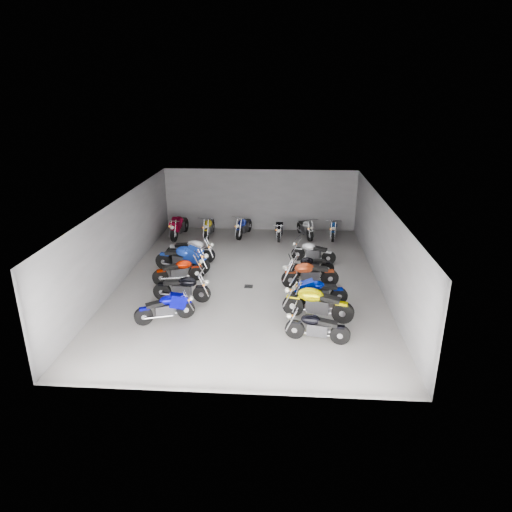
% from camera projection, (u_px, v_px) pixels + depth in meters
% --- Properties ---
extents(ground, '(14.00, 14.00, 0.00)m').
position_uv_depth(ground, '(250.00, 281.00, 17.92)').
color(ground, gray).
rests_on(ground, ground).
extents(wall_back, '(10.00, 0.10, 3.20)m').
position_uv_depth(wall_back, '(260.00, 200.00, 23.90)').
color(wall_back, gray).
rests_on(wall_back, ground).
extents(wall_left, '(0.10, 14.00, 3.20)m').
position_uv_depth(wall_left, '(121.00, 240.00, 17.67)').
color(wall_left, gray).
rests_on(wall_left, ground).
extents(wall_right, '(0.10, 14.00, 3.20)m').
position_uv_depth(wall_right, '(383.00, 246.00, 17.05)').
color(wall_right, gray).
rests_on(wall_right, ground).
extents(ceiling, '(10.00, 14.00, 0.04)m').
position_uv_depth(ceiling, '(249.00, 201.00, 16.79)').
color(ceiling, black).
rests_on(ceiling, wall_back).
extents(drain_grate, '(0.32, 0.32, 0.01)m').
position_uv_depth(drain_grate, '(249.00, 286.00, 17.45)').
color(drain_grate, black).
rests_on(drain_grate, ground).
extents(motorcycle_left_b, '(1.85, 0.94, 0.87)m').
position_uv_depth(motorcycle_left_b, '(166.00, 308.00, 14.73)').
color(motorcycle_left_b, black).
rests_on(motorcycle_left_b, ground).
extents(motorcycle_left_c, '(2.09, 0.45, 0.92)m').
position_uv_depth(motorcycle_left_c, '(182.00, 288.00, 16.11)').
color(motorcycle_left_c, black).
rests_on(motorcycle_left_c, ground).
extents(motorcycle_left_d, '(1.92, 0.92, 0.89)m').
position_uv_depth(motorcycle_left_d, '(179.00, 271.00, 17.66)').
color(motorcycle_left_d, black).
rests_on(motorcycle_left_d, ground).
extents(motorcycle_left_e, '(2.37, 0.73, 1.06)m').
position_uv_depth(motorcycle_left_e, '(183.00, 259.00, 18.63)').
color(motorcycle_left_e, black).
rests_on(motorcycle_left_e, ground).
extents(motorcycle_left_f, '(2.21, 0.50, 0.97)m').
position_uv_depth(motorcycle_left_f, '(191.00, 250.00, 19.76)').
color(motorcycle_left_f, black).
rests_on(motorcycle_left_f, ground).
extents(motorcycle_right_a, '(1.95, 0.52, 0.86)m').
position_uv_depth(motorcycle_right_a, '(317.00, 327.00, 13.56)').
color(motorcycle_right_a, black).
rests_on(motorcycle_right_a, ground).
extents(motorcycle_right_b, '(2.33, 0.77, 1.04)m').
position_uv_depth(motorcycle_right_b, '(317.00, 303.00, 14.83)').
color(motorcycle_right_b, black).
rests_on(motorcycle_right_b, ground).
extents(motorcycle_right_c, '(2.00, 0.49, 0.88)m').
position_uv_depth(motorcycle_right_c, '(319.00, 292.00, 15.84)').
color(motorcycle_right_c, black).
rests_on(motorcycle_right_c, ground).
extents(motorcycle_right_d, '(2.19, 0.53, 0.97)m').
position_uv_depth(motorcycle_right_d, '(309.00, 274.00, 17.25)').
color(motorcycle_right_d, black).
rests_on(motorcycle_right_d, ground).
extents(motorcycle_right_e, '(1.86, 0.59, 0.83)m').
position_uv_depth(motorcycle_right_e, '(311.00, 266.00, 18.23)').
color(motorcycle_right_e, black).
rests_on(motorcycle_right_e, ground).
extents(motorcycle_right_f, '(1.91, 0.72, 0.86)m').
position_uv_depth(motorcycle_right_f, '(313.00, 252.00, 19.70)').
color(motorcycle_right_f, black).
rests_on(motorcycle_right_f, ground).
extents(motorcycle_back_a, '(0.53, 2.35, 1.04)m').
position_uv_depth(motorcycle_back_a, '(179.00, 226.00, 23.03)').
color(motorcycle_back_a, black).
rests_on(motorcycle_back_a, ground).
extents(motorcycle_back_b, '(0.42, 2.11, 0.93)m').
position_uv_depth(motorcycle_back_b, '(209.00, 227.00, 23.08)').
color(motorcycle_back_b, black).
rests_on(motorcycle_back_b, ground).
extents(motorcycle_back_c, '(0.66, 2.09, 0.93)m').
position_uv_depth(motorcycle_back_c, '(244.00, 226.00, 23.18)').
color(motorcycle_back_c, black).
rests_on(motorcycle_back_c, ground).
extents(motorcycle_back_d, '(0.39, 1.92, 0.84)m').
position_uv_depth(motorcycle_back_d, '(280.00, 229.00, 22.85)').
color(motorcycle_back_d, black).
rests_on(motorcycle_back_d, ground).
extents(motorcycle_back_e, '(0.78, 1.93, 0.88)m').
position_uv_depth(motorcycle_back_e, '(305.00, 228.00, 22.99)').
color(motorcycle_back_e, black).
rests_on(motorcycle_back_e, ground).
extents(motorcycle_back_f, '(0.45, 1.98, 0.87)m').
position_uv_depth(motorcycle_back_f, '(333.00, 229.00, 22.92)').
color(motorcycle_back_f, black).
rests_on(motorcycle_back_f, ground).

